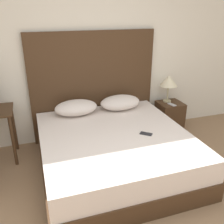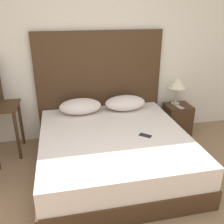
% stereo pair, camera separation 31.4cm
% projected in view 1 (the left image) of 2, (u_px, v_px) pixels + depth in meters
% --- Properties ---
extents(wall_back, '(10.00, 0.06, 2.70)m').
position_uv_depth(wall_back, '(90.00, 53.00, 3.77)').
color(wall_back, silver).
rests_on(wall_back, ground_plane).
extents(bed, '(1.86, 1.96, 0.52)m').
position_uv_depth(bed, '(114.00, 151.00, 3.25)').
color(bed, '#422B19').
rests_on(bed, ground_plane).
extents(headboard, '(1.95, 0.05, 1.69)m').
position_uv_depth(headboard, '(94.00, 87.00, 3.91)').
color(headboard, '#422B19').
rests_on(headboard, ground_plane).
extents(pillow_left, '(0.62, 0.39, 0.22)m').
position_uv_depth(pillow_left, '(76.00, 108.00, 3.65)').
color(pillow_left, silver).
rests_on(pillow_left, bed).
extents(pillow_right, '(0.62, 0.39, 0.22)m').
position_uv_depth(pillow_right, '(120.00, 102.00, 3.85)').
color(pillow_right, silver).
rests_on(pillow_right, bed).
extents(phone_on_bed, '(0.16, 0.15, 0.01)m').
position_uv_depth(phone_on_bed, '(146.00, 134.00, 3.12)').
color(phone_on_bed, '#232328').
rests_on(phone_on_bed, bed).
extents(nightstand, '(0.41, 0.37, 0.50)m').
position_uv_depth(nightstand, '(169.00, 116.00, 4.31)').
color(nightstand, '#422B19').
rests_on(nightstand, ground_plane).
extents(table_lamp, '(0.29, 0.29, 0.45)m').
position_uv_depth(table_lamp, '(169.00, 81.00, 4.13)').
color(table_lamp, tan).
rests_on(table_lamp, nightstand).
extents(phone_on_nightstand, '(0.10, 0.16, 0.01)m').
position_uv_depth(phone_on_nightstand, '(172.00, 105.00, 4.12)').
color(phone_on_nightstand, '#B7B7BC').
rests_on(phone_on_nightstand, nightstand).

